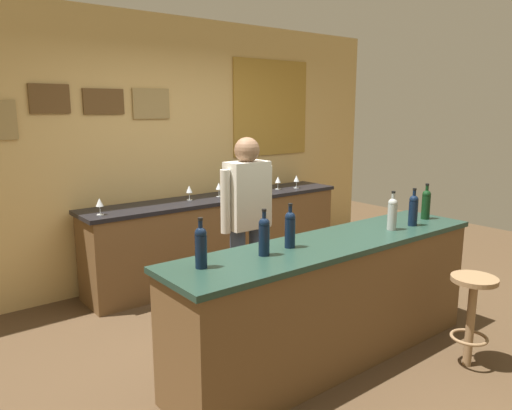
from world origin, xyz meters
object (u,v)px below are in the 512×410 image
(wine_bottle_b, at_px, (264,235))
(wine_glass_d, at_px, (278,180))
(wine_glass_b, at_px, (189,190))
(wine_glass_e, at_px, (296,179))
(bar_stool, at_px, (472,306))
(wine_glass_c, at_px, (219,187))
(wine_bottle_a, at_px, (201,246))
(wine_bottle_d, at_px, (392,213))
(coffee_mug, at_px, (235,190))
(wine_bottle_f, at_px, (426,203))
(wine_bottle_e, at_px, (413,209))
(wine_bottle_c, at_px, (290,228))
(bartender, at_px, (247,219))
(wine_glass_a, at_px, (100,203))

(wine_bottle_b, relative_size, wine_glass_d, 1.97)
(wine_glass_b, relative_size, wine_glass_e, 1.00)
(bar_stool, height_order, wine_glass_c, wine_glass_c)
(wine_bottle_a, height_order, wine_bottle_d, same)
(wine_bottle_d, bearing_deg, coffee_mug, 89.20)
(wine_bottle_b, xyz_separation_m, coffee_mug, (1.23, 2.03, -0.11))
(wine_glass_c, bearing_deg, wine_bottle_d, -84.92)
(bar_stool, relative_size, wine_bottle_a, 2.22)
(wine_glass_c, bearing_deg, wine_bottle_f, -70.53)
(wine_bottle_b, distance_m, wine_bottle_d, 1.21)
(wine_bottle_e, bearing_deg, wine_glass_d, 79.62)
(wine_bottle_e, relative_size, coffee_mug, 2.45)
(wine_bottle_d, xyz_separation_m, wine_glass_c, (-0.19, 2.12, -0.05))
(wine_bottle_d, bearing_deg, wine_bottle_e, -4.61)
(wine_bottle_d, height_order, coffee_mug, wine_bottle_d)
(wine_bottle_c, height_order, wine_glass_e, wine_bottle_c)
(bartender, bearing_deg, bar_stool, -62.15)
(wine_bottle_e, xyz_separation_m, wine_glass_e, (0.62, 2.04, -0.05))
(wine_bottle_d, height_order, wine_glass_c, wine_bottle_d)
(wine_bottle_c, height_order, wine_bottle_e, same)
(bar_stool, bearing_deg, bartender, 117.85)
(wine_bottle_f, bearing_deg, wine_glass_a, 136.88)
(wine_bottle_d, distance_m, wine_bottle_f, 0.55)
(wine_bottle_b, distance_m, wine_glass_a, 1.96)
(wine_glass_b, bearing_deg, wine_bottle_e, -69.78)
(wine_glass_b, distance_m, coffee_mug, 0.58)
(bartender, distance_m, wine_bottle_d, 1.18)
(wine_bottle_b, height_order, wine_glass_a, wine_bottle_b)
(wine_bottle_c, height_order, wine_glass_c, wine_bottle_c)
(wine_bottle_d, height_order, wine_glass_e, wine_bottle_d)
(bar_stool, height_order, wine_bottle_b, wine_bottle_b)
(wine_bottle_a, bearing_deg, wine_glass_c, 53.63)
(wine_glass_d, height_order, wine_glass_e, same)
(wine_bottle_a, bearing_deg, bar_stool, -23.10)
(wine_bottle_e, distance_m, wine_glass_a, 2.72)
(wine_glass_b, bearing_deg, wine_glass_a, -172.96)
(wine_bottle_e, distance_m, wine_glass_e, 2.13)
(bartender, bearing_deg, wine_glass_a, 128.43)
(bartender, height_order, wine_bottle_d, bartender)
(wine_bottle_f, bearing_deg, wine_glass_c, 109.47)
(bar_stool, distance_m, coffee_mug, 2.80)
(bar_stool, height_order, wine_glass_d, wine_glass_d)
(wine_bottle_a, height_order, coffee_mug, wine_bottle_a)
(wine_bottle_a, xyz_separation_m, wine_glass_c, (1.47, 1.99, -0.05))
(wine_bottle_f, xyz_separation_m, coffee_mug, (-0.51, 2.07, -0.11))
(wine_glass_a, distance_m, wine_glass_d, 2.19)
(wine_glass_a, xyz_separation_m, wine_glass_d, (2.19, 0.07, 0.00))
(wine_glass_c, height_order, coffee_mug, wine_glass_c)
(wine_bottle_f, bearing_deg, wine_bottle_e, -165.74)
(wine_bottle_e, relative_size, wine_bottle_f, 1.00)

